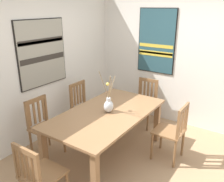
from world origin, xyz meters
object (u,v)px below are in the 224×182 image
dining_table (107,118)px  painting_on_side_wall (157,41)px  chair_1 (39,175)px  chair_2 (145,101)px  chair_3 (83,106)px  chair_4 (172,131)px  centerpiece_vase (109,105)px  chair_0 (44,126)px  painting_on_back_wall (42,53)px

dining_table → painting_on_side_wall: 1.97m
chair_1 → chair_2: chair_2 is taller
chair_3 → chair_4: chair_3 is taller
centerpiece_vase → chair_1: size_ratio=0.72×
dining_table → chair_0: chair_0 is taller
chair_1 → chair_0: bearing=46.8°
centerpiece_vase → chair_4: bearing=-60.2°
chair_1 → chair_2: (2.60, 0.01, 0.00)m
chair_0 → chair_1: bearing=-133.2°
centerpiece_vase → painting_on_back_wall: (-0.05, 1.30, 0.63)m
chair_0 → painting_on_back_wall: painting_on_back_wall is taller
chair_2 → centerpiece_vase: bearing=-178.1°
chair_2 → chair_3: chair_3 is taller
chair_0 → painting_on_back_wall: bearing=42.8°
chair_3 → chair_0: bearing=179.3°
chair_1 → chair_4: size_ratio=0.99×
dining_table → chair_2: size_ratio=2.08×
chair_0 → chair_3: size_ratio=0.99×
chair_1 → painting_on_side_wall: painting_on_side_wall is taller
painting_on_side_wall → chair_3: bearing=148.2°
dining_table → chair_1: bearing=179.5°
chair_3 → painting_on_side_wall: (1.30, -0.80, 1.09)m
centerpiece_vase → chair_1: centerpiece_vase is taller
chair_1 → painting_on_back_wall: painting_on_back_wall is taller
centerpiece_vase → chair_4: (0.47, -0.83, -0.39)m
centerpiece_vase → dining_table: bearing=138.7°
centerpiece_vase → chair_2: 1.35m
chair_3 → painting_on_back_wall: size_ratio=0.85×
centerpiece_vase → chair_0: (-0.51, 0.88, -0.39)m
centerpiece_vase → painting_on_back_wall: bearing=92.4°
chair_4 → painting_on_side_wall: (1.25, 0.89, 1.10)m
chair_3 → chair_4: 1.70m
chair_4 → chair_2: bearing=46.7°
chair_0 → chair_4: 1.97m
painting_on_back_wall → painting_on_side_wall: painting_on_side_wall is taller
centerpiece_vase → painting_on_side_wall: 1.86m
chair_1 → chair_3: chair_3 is taller
chair_0 → chair_3: 0.93m
chair_2 → chair_4: chair_4 is taller
dining_table → chair_2: 1.33m
chair_0 → painting_on_side_wall: size_ratio=0.74×
chair_1 → chair_2: bearing=0.3°
centerpiece_vase → chair_3: size_ratio=0.70×
chair_2 → painting_on_side_wall: (0.43, 0.02, 1.10)m
centerpiece_vase → chair_3: (0.42, 0.87, -0.38)m
dining_table → centerpiece_vase: 0.22m
dining_table → centerpiece_vase: centerpiece_vase is taller
chair_1 → centerpiece_vase: bearing=-1.3°
chair_4 → painting_on_back_wall: painting_on_back_wall is taller
chair_1 → chair_4: (1.78, -0.86, -0.01)m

